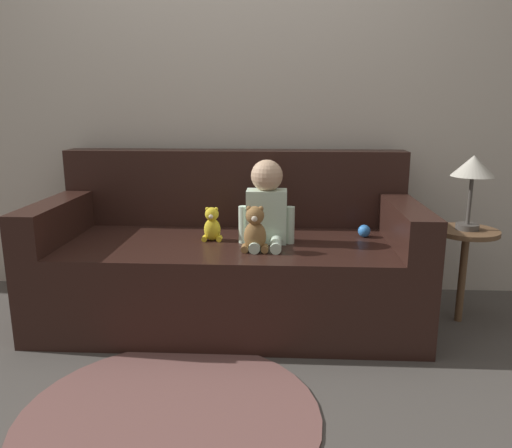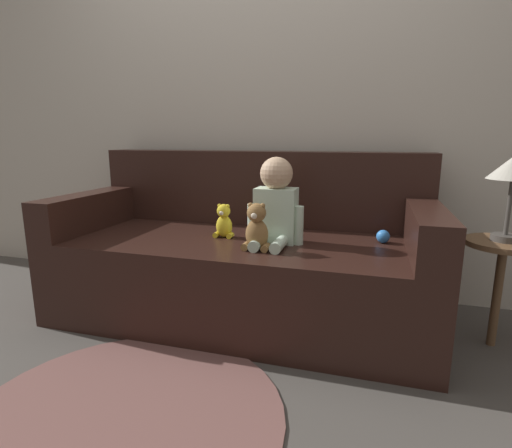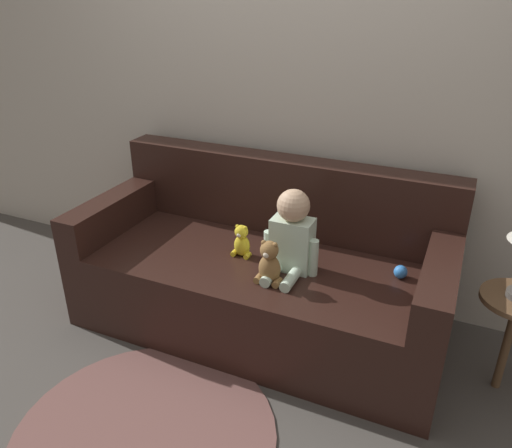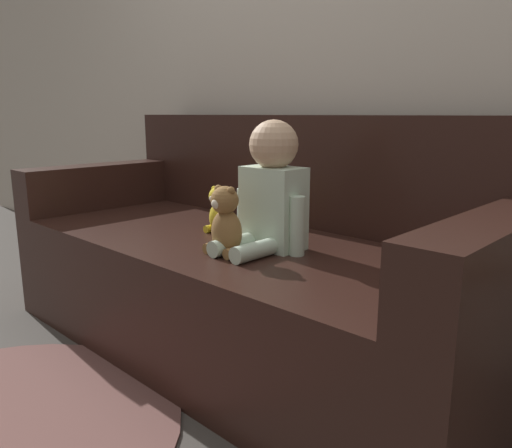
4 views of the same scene
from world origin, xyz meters
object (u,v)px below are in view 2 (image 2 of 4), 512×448
toy_ball (383,236)px  teddy_bear_brown (257,228)px  person_baby (276,205)px  side_table (509,205)px  plush_toy_side (224,222)px  couch (245,258)px

toy_ball → teddy_bear_brown: bearing=-152.3°
person_baby → side_table: side_table is taller
plush_toy_side → toy_ball: bearing=8.3°
plush_toy_side → teddy_bear_brown: bearing=-38.0°
teddy_bear_brown → toy_ball: teddy_bear_brown is taller
couch → toy_ball: couch is taller
person_baby → plush_toy_side: size_ratio=2.38×
couch → toy_ball: bearing=2.4°
couch → plush_toy_side: (-0.09, -0.09, 0.23)m
toy_ball → couch: bearing=-177.6°
person_baby → side_table: size_ratio=0.48×
side_table → teddy_bear_brown: bearing=-167.4°
person_baby → plush_toy_side: (-0.29, 0.02, -0.11)m
side_table → toy_ball: bearing=173.7°
couch → plush_toy_side: bearing=-134.2°
person_baby → side_table: (1.07, 0.09, 0.03)m
teddy_bear_brown → toy_ball: size_ratio=3.39×
toy_ball → side_table: bearing=-6.3°
person_baby → side_table: 1.07m
couch → teddy_bear_brown: size_ratio=8.77×
couch → person_baby: bearing=-29.1°
plush_toy_side → side_table: side_table is taller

